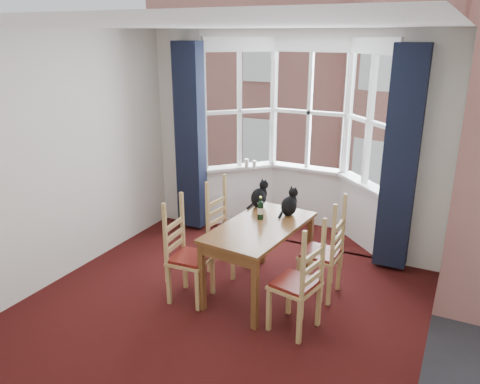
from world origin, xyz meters
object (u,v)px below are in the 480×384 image
Objects in this scene: dining_table at (260,234)px; candle_short at (254,164)px; cat_right at (289,204)px; chair_right_far at (328,256)px; candle_tall at (247,163)px; wine_bottle at (260,209)px; chair_right_near at (303,288)px; chair_left_near at (183,258)px; cat_left at (259,196)px; chair_left_far at (223,232)px.

candle_short is at bearing 116.50° from dining_table.
cat_right reaches higher than candle_short.
candle_tall reaches higher than chair_right_far.
chair_right_near is at bearing -41.78° from wine_bottle.
cat_right is 2.67× the size of candle_tall.
chair_left_near is 1.36m from chair_right_near.
cat_left reaches higher than chair_right_near.
chair_left_far is 0.92m from cat_right.
cat_right reaches higher than candle_tall.
dining_table is 1.55× the size of chair_right_far.
candle_tall is 0.12m from candle_short.
chair_right_far reaches higher than dining_table.
dining_table is 2.06m from candle_tall.
chair_right_near is at bearing -55.63° from candle_short.
chair_right_far is 2.79× the size of cat_right.
candle_tall reaches higher than chair_left_near.
candle_short reaches higher than chair_right_near.
cat_right is at bearing 161.55° from chair_right_far.
dining_table is at bearing 34.63° from chair_left_near.
dining_table is 11.57× the size of candle_tall.
wine_bottle is (-0.24, -0.26, -0.01)m from cat_right.
cat_right is 3.18× the size of candle_short.
chair_left_far is 3.51× the size of wine_bottle.
chair_right_near reaches higher than dining_table.
wine_bottle is at bearing -132.63° from cat_right.
chair_right_far is 2.34m from candle_tall.
candle_short is (-1.07, 1.38, 0.00)m from cat_right.
cat_right is at bearing 118.58° from chair_right_near.
candle_tall is at bearing -165.03° from candle_short.
dining_table is 0.86m from chair_right_near.
cat_right is at bearing 47.37° from wine_bottle.
wine_bottle is (-0.77, -0.08, 0.44)m from chair_right_far.
candle_tall is (-0.76, 1.24, 0.01)m from cat_left.
cat_left is at bearing 66.70° from chair_left_near.
candle_short is at bearing 116.90° from wine_bottle.
wine_bottle is at bearing -14.52° from chair_left_far.
chair_left_far is (-0.62, 0.31, -0.22)m from dining_table.
dining_table is at bearing -65.10° from cat_left.
cat_left is at bearing 163.37° from chair_right_far.
dining_table is at bearing -60.32° from candle_tall.
chair_left_far is 1.00× the size of chair_right_near.
cat_right is at bearing -14.27° from cat_left.
wine_bottle is at bearing -63.10° from candle_short.
chair_left_near is at bearing -84.57° from candle_short.
chair_right_near is at bearing -53.41° from candle_tall.
chair_right_far is 7.46× the size of candle_tall.
dining_table is at bearing -67.50° from wine_bottle.
chair_left_far is at bearing 148.08° from chair_right_near.
chair_right_near is at bearing -0.93° from chair_left_near.
dining_table is 5.44× the size of wine_bottle.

